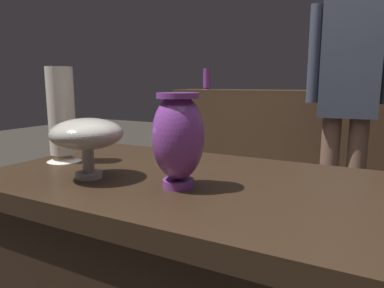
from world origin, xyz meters
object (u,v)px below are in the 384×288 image
shelf_vase_far_left (207,79)px  vase_centerpiece (178,137)px  vase_left_accent (62,117)px  visitor_center_back (348,88)px  shelf_vase_center (326,82)px  vase_tall_behind (87,135)px

shelf_vase_far_left → vase_centerpiece: bearing=-65.9°
vase_left_accent → visitor_center_back: visitor_center_back is taller
shelf_vase_far_left → shelf_vase_center: (1.04, 0.07, -0.02)m
vase_tall_behind → vase_left_accent: bearing=152.4°
vase_tall_behind → vase_centerpiece: bearing=8.9°
vase_centerpiece → vase_left_accent: 0.48m
vase_centerpiece → shelf_vase_center: shelf_vase_center is taller
shelf_vase_far_left → shelf_vase_center: size_ratio=1.52×
vase_left_accent → shelf_vase_far_left: bearing=103.9°
vase_tall_behind → shelf_vase_far_left: shelf_vase_far_left is taller
visitor_center_back → shelf_vase_far_left: bearing=-34.8°
vase_centerpiece → vase_tall_behind: (-0.25, -0.04, -0.01)m
vase_centerpiece → vase_left_accent: (-0.47, 0.07, 0.02)m
vase_left_accent → shelf_vase_center: (0.50, 2.27, 0.12)m
vase_tall_behind → shelf_vase_center: bearing=83.3°
vase_centerpiece → vase_left_accent: bearing=171.0°
shelf_vase_center → shelf_vase_far_left: bearing=-176.0°
vase_centerpiece → shelf_vase_center: 2.35m
shelf_vase_far_left → shelf_vase_center: bearing=4.0°
vase_centerpiece → vase_tall_behind: bearing=-171.1°
vase_left_accent → shelf_vase_center: vase_left_accent is taller
shelf_vase_center → visitor_center_back: 0.83m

